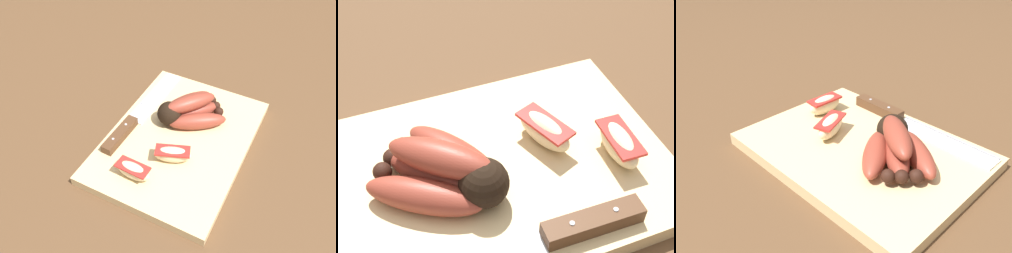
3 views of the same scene
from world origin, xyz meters
TOP-DOWN VIEW (x-y plane):
  - ground_plane at (0.00, 0.00)m, footprint 6.00×6.00m
  - cutting_board at (-0.01, -0.01)m, footprint 0.36×0.27m
  - banana_bunch at (0.05, -0.00)m, footprint 0.15×0.15m
  - chefs_knife at (-0.02, 0.09)m, footprint 0.28×0.04m
  - apple_wedge_near at (-0.13, 0.02)m, footprint 0.03×0.07m
  - apple_wedge_middle at (-0.07, -0.03)m, footprint 0.05×0.08m

SIDE VIEW (x-z plane):
  - ground_plane at x=0.00m, z-range 0.00..0.00m
  - cutting_board at x=-0.01m, z-range 0.00..0.02m
  - chefs_knife at x=-0.02m, z-range 0.02..0.04m
  - apple_wedge_near at x=-0.13m, z-range 0.02..0.05m
  - apple_wedge_middle at x=-0.07m, z-range 0.02..0.05m
  - banana_bunch at x=0.05m, z-range 0.01..0.07m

